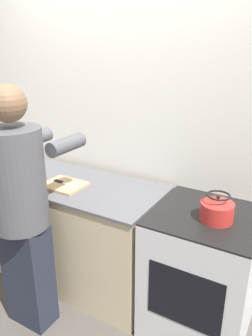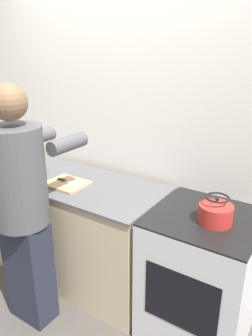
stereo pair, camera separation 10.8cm
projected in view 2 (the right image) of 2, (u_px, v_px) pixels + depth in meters
The scene contains 10 objects.
ground_plane at pixel (78, 308), 2.49m from camera, with size 12.00×12.00×0.00m, color #4C4742.
wall_back at pixel (130, 123), 2.59m from camera, with size 8.00×0.05×2.60m.
counter at pixel (70, 227), 2.76m from camera, with size 1.62×0.66×0.88m.
oven at pixel (201, 276), 2.17m from camera, with size 0.66×0.65×0.89m.
person at pixel (23, 204), 2.13m from camera, with size 0.40×0.63×1.68m.
cutting_board at pixel (67, 184), 2.49m from camera, with size 0.30×0.25×0.02m.
knife at pixel (68, 182), 2.49m from camera, with size 0.22×0.05×0.01m.
kettle at pixel (216, 212), 1.92m from camera, with size 0.20×0.20×0.17m.
bowl_prep at pixel (3, 165), 2.78m from camera, with size 0.18×0.18×0.09m.
canister_jar at pixel (13, 154), 2.94m from camera, with size 0.12×0.12×0.15m.
Camera 2 is at (1.38, -1.43, 1.87)m, focal length 35.00 mm.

